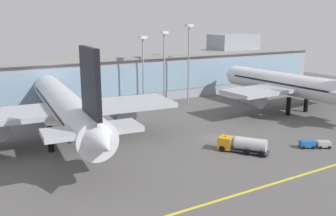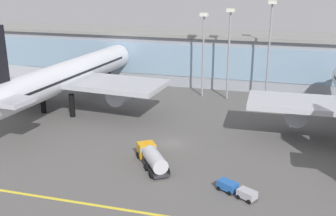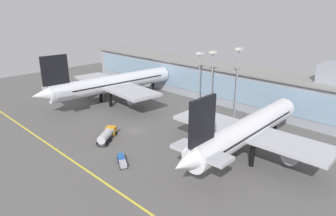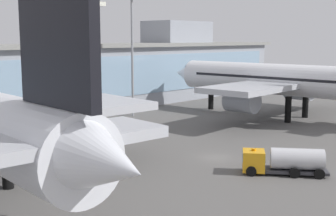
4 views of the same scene
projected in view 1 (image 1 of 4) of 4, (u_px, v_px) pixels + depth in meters
ground_plane at (213, 138)px, 75.34m from camera, size 197.31×197.31×0.00m
taxiway_centreline_stripe at (300, 176)px, 56.92m from camera, size 157.85×0.50×0.01m
terminal_building at (131, 76)px, 109.92m from camera, size 143.94×14.00×18.70m
airliner_near_left at (65, 107)px, 70.23m from camera, size 43.59×57.86×19.83m
airliner_near_right at (289, 85)px, 96.23m from camera, size 38.84×50.92×19.01m
fuel_tanker_truck at (242, 144)px, 66.81m from camera, size 7.15×8.82×2.90m
baggage_tug_near at (315, 144)px, 69.19m from camera, size 5.62×4.14×1.40m
apron_light_mast_west at (143, 61)px, 96.89m from camera, size 1.80×1.80×19.44m
apron_light_mast_centre at (164, 57)px, 99.13m from camera, size 1.80×1.80×20.58m
apron_light_mast_east at (189, 52)px, 104.29m from camera, size 1.80×1.80×22.36m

